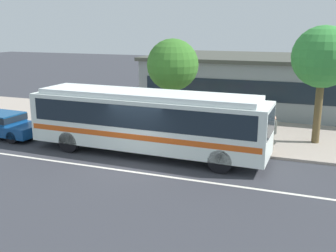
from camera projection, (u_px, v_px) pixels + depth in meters
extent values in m
plane|color=#34363C|center=(133.00, 165.00, 16.91)|extent=(120.00, 120.00, 0.00)
cube|color=#A39588|center=(183.00, 126.00, 23.11)|extent=(60.00, 8.00, 0.12)
cube|color=silver|center=(125.00, 171.00, 16.18)|extent=(56.00, 0.16, 0.01)
cube|color=white|center=(147.00, 122.00, 17.89)|extent=(11.10, 2.70, 2.27)
cube|color=white|center=(146.00, 95.00, 17.58)|extent=(10.21, 2.38, 0.24)
cube|color=#19232D|center=(146.00, 112.00, 17.78)|extent=(10.44, 2.71, 1.00)
cube|color=#D55318|center=(147.00, 130.00, 17.99)|extent=(10.88, 2.72, 0.24)
cube|color=#19232D|center=(270.00, 123.00, 15.79)|extent=(0.17, 2.14, 1.09)
cylinder|color=black|center=(232.00, 147.00, 17.75)|extent=(1.01, 0.30, 1.00)
cylinder|color=black|center=(220.00, 161.00, 15.82)|extent=(1.01, 0.30, 1.00)
cylinder|color=black|center=(94.00, 131.00, 20.39)|extent=(1.01, 0.30, 1.00)
cylinder|color=black|center=(69.00, 142.00, 18.46)|extent=(1.01, 0.30, 1.00)
cube|color=navy|center=(1.00, 127.00, 21.16)|extent=(4.89, 2.16, 0.55)
cylinder|color=black|center=(35.00, 130.00, 21.30)|extent=(0.65, 0.26, 0.64)
cylinder|color=black|center=(12.00, 138.00, 19.85)|extent=(0.65, 0.26, 0.64)
cylinder|color=#3C3B30|center=(172.00, 130.00, 20.35)|extent=(0.14, 0.14, 0.88)
cylinder|color=#3C3B30|center=(173.00, 129.00, 20.50)|extent=(0.14, 0.14, 0.88)
cylinder|color=#4C9642|center=(172.00, 116.00, 20.25)|extent=(0.37, 0.37, 0.55)
sphere|color=#E1AC78|center=(172.00, 109.00, 20.15)|extent=(0.23, 0.23, 0.23)
cylinder|color=#766B4E|center=(202.00, 137.00, 19.20)|extent=(0.14, 0.14, 0.80)
cylinder|color=#766B4E|center=(204.00, 138.00, 19.06)|extent=(0.14, 0.14, 0.80)
cylinder|color=purple|center=(203.00, 123.00, 18.95)|extent=(0.48, 0.48, 0.60)
sphere|color=#E2AF82|center=(203.00, 115.00, 18.85)|extent=(0.23, 0.23, 0.23)
cylinder|color=slate|center=(272.00, 143.00, 18.08)|extent=(0.14, 0.14, 0.87)
cylinder|color=slate|center=(272.00, 142.00, 18.23)|extent=(0.14, 0.14, 0.87)
cylinder|color=#4E524B|center=(273.00, 127.00, 17.97)|extent=(0.38, 0.38, 0.61)
sphere|color=#DEA380|center=(274.00, 118.00, 17.87)|extent=(0.23, 0.23, 0.23)
cylinder|color=gray|center=(235.00, 125.00, 18.35)|extent=(0.08, 0.08, 2.38)
cube|color=yellow|center=(236.00, 104.00, 18.11)|extent=(0.15, 0.43, 0.56)
cylinder|color=brown|center=(173.00, 107.00, 21.65)|extent=(0.33, 0.33, 2.67)
sphere|color=#377127|center=(173.00, 65.00, 21.08)|extent=(2.78, 2.78, 2.78)
cylinder|color=brown|center=(318.00, 111.00, 19.33)|extent=(0.37, 0.37, 3.21)
sphere|color=#36883A|center=(323.00, 57.00, 18.68)|extent=(2.96, 2.96, 2.96)
cube|color=gray|center=(265.00, 84.00, 27.96)|extent=(15.68, 8.64, 3.52)
cube|color=#19232D|center=(256.00, 91.00, 23.98)|extent=(14.42, 0.04, 1.27)
cube|color=#44463E|center=(266.00, 58.00, 27.49)|extent=(16.08, 9.04, 0.24)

